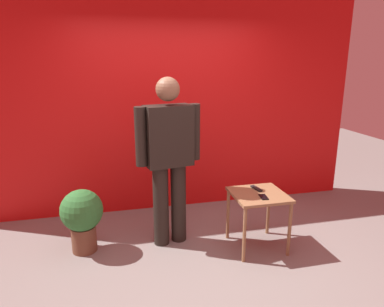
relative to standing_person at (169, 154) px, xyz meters
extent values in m
plane|color=gray|center=(0.18, -0.62, -1.02)|extent=(12.00, 12.00, 0.00)
cube|color=red|center=(0.18, 1.02, 0.37)|extent=(5.16, 0.12, 2.79)
cylinder|color=black|center=(-0.10, -0.02, -0.57)|extent=(0.20, 0.20, 0.90)
cylinder|color=black|center=(0.10, 0.02, -0.57)|extent=(0.20, 0.20, 0.90)
cube|color=black|center=(0.00, 0.00, 0.20)|extent=(0.52, 0.33, 0.64)
cube|color=red|center=(-0.02, 0.12, 0.23)|extent=(0.14, 0.04, 0.53)
cube|color=#B2333D|center=(-0.02, 0.13, 0.21)|extent=(0.05, 0.02, 0.48)
cylinder|color=black|center=(-0.29, -0.06, 0.21)|extent=(0.14, 0.14, 0.60)
cylinder|color=black|center=(0.29, 0.05, 0.21)|extent=(0.14, 0.14, 0.60)
sphere|color=brown|center=(0.00, 0.00, 0.68)|extent=(0.25, 0.25, 0.25)
cube|color=olive|center=(0.90, -0.33, -0.41)|extent=(0.55, 0.55, 0.03)
cylinder|color=olive|center=(0.65, -0.58, -0.72)|extent=(0.04, 0.04, 0.59)
cylinder|color=olive|center=(1.14, -0.58, -0.72)|extent=(0.04, 0.04, 0.59)
cylinder|color=olive|center=(0.65, -0.09, -0.72)|extent=(0.04, 0.04, 0.59)
cylinder|color=olive|center=(1.14, -0.09, -0.72)|extent=(0.04, 0.04, 0.59)
cube|color=black|center=(0.90, -0.44, -0.39)|extent=(0.09, 0.15, 0.01)
cube|color=black|center=(0.92, -0.21, -0.39)|extent=(0.07, 0.18, 0.02)
cylinder|color=brown|center=(-0.93, 0.02, -0.88)|extent=(0.26, 0.26, 0.28)
sphere|color=#2D7233|center=(-0.93, 0.02, -0.55)|extent=(0.44, 0.44, 0.44)
camera|label=1|loc=(-0.58, -3.48, 0.96)|focal=32.37mm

